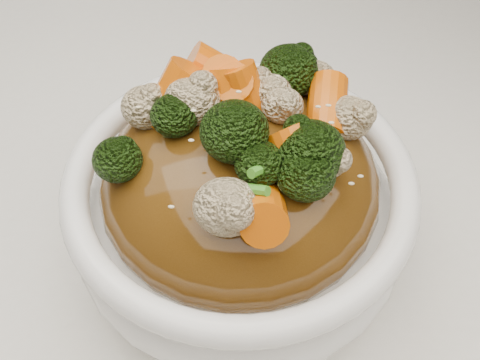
# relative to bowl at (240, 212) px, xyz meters

# --- Properties ---
(tablecloth) EXTENTS (1.20, 0.80, 0.04)m
(tablecloth) POSITION_rel_bowl_xyz_m (-0.05, 0.01, -0.06)
(tablecloth) COLOR white
(tablecloth) RESTS_ON dining_table
(bowl) EXTENTS (0.26, 0.26, 0.09)m
(bowl) POSITION_rel_bowl_xyz_m (0.00, 0.00, 0.00)
(bowl) COLOR white
(bowl) RESTS_ON tablecloth
(sauce_base) EXTENTS (0.21, 0.21, 0.10)m
(sauce_base) POSITION_rel_bowl_xyz_m (0.00, 0.00, 0.03)
(sauce_base) COLOR #4D2E0D
(sauce_base) RESTS_ON bowl
(carrots) EXTENTS (0.21, 0.21, 0.05)m
(carrots) POSITION_rel_bowl_xyz_m (0.00, 0.00, 0.09)
(carrots) COLOR #D85D07
(carrots) RESTS_ON sauce_base
(broccoli) EXTENTS (0.21, 0.21, 0.04)m
(broccoli) POSITION_rel_bowl_xyz_m (0.00, 0.00, 0.09)
(broccoli) COLOR black
(broccoli) RESTS_ON sauce_base
(cauliflower) EXTENTS (0.21, 0.21, 0.04)m
(cauliflower) POSITION_rel_bowl_xyz_m (0.00, 0.00, 0.09)
(cauliflower) COLOR #CEB98D
(cauliflower) RESTS_ON sauce_base
(scallions) EXTENTS (0.16, 0.16, 0.02)m
(scallions) POSITION_rel_bowl_xyz_m (0.00, 0.00, 0.09)
(scallions) COLOR #3C8C20
(scallions) RESTS_ON sauce_base
(sesame_seeds) EXTENTS (0.19, 0.19, 0.01)m
(sesame_seeds) POSITION_rel_bowl_xyz_m (0.00, 0.00, 0.09)
(sesame_seeds) COLOR beige
(sesame_seeds) RESTS_ON sauce_base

